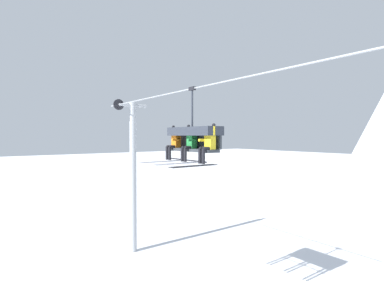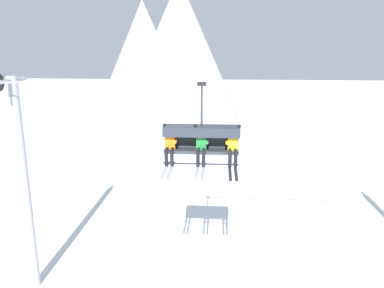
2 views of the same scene
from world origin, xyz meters
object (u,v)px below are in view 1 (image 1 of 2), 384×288
object	(u,v)px
lift_tower_near	(133,173)
chairlift_chair	(194,135)
skier_orange	(173,143)
skier_green	(189,143)
skier_yellow	(207,144)

from	to	relation	value
lift_tower_near	chairlift_chair	xyz separation A→B (m)	(6.47, -0.71, 2.03)
skier_orange	skier_green	size ratio (longest dim) A/B	1.00
lift_tower_near	skier_orange	xyz separation A→B (m)	(5.48, -0.92, 1.75)
chairlift_chair	skier_yellow	bearing A→B (deg)	-12.17
skier_orange	skier_yellow	xyz separation A→B (m)	(1.99, 0.00, 0.00)
chairlift_chair	skier_orange	xyz separation A→B (m)	(-0.99, -0.21, -0.27)
skier_green	skier_yellow	distance (m)	1.00
skier_orange	chairlift_chair	bearing A→B (deg)	12.17
skier_yellow	skier_green	bearing A→B (deg)	180.00
chairlift_chair	skier_green	size ratio (longest dim) A/B	1.49
lift_tower_near	chairlift_chair	bearing A→B (deg)	-6.25
skier_yellow	lift_tower_near	bearing A→B (deg)	172.95
lift_tower_near	skier_green	size ratio (longest dim) A/B	4.81
lift_tower_near	skier_green	bearing A→B (deg)	-8.12
skier_yellow	skier_orange	bearing A→B (deg)	180.00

